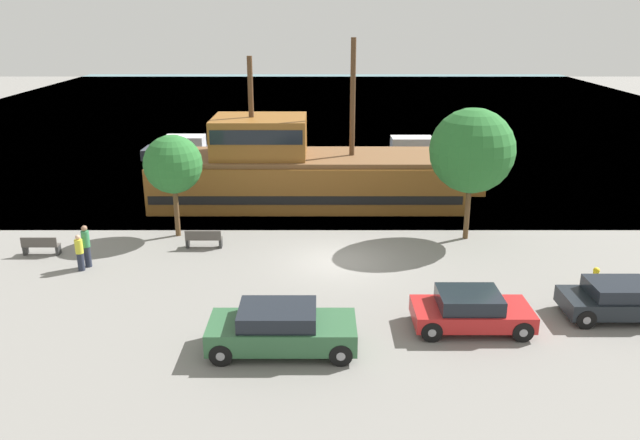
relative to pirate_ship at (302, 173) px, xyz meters
The scene contains 15 objects.
ground_plane 8.99m from the pirate_ship, 78.53° to the right, with size 160.00×160.00×0.00m, color gray.
water_surface 35.44m from the pirate_ship, 87.16° to the left, with size 80.00×80.00×0.00m, color slate.
pirate_ship is the anchor object (origin of this frame).
moored_boat_dockside 14.11m from the pirate_ship, 126.71° to the left, with size 7.02×2.24×1.61m.
moored_boat_outer 11.58m from the pirate_ship, 48.47° to the left, with size 6.94×2.06×2.03m.
parked_car_curb_front 15.79m from the pirate_ship, 67.51° to the right, with size 3.91×1.94×1.32m.
parked_car_curb_mid 15.99m from the pirate_ship, 90.74° to the right, with size 4.59×2.02×1.48m.
parked_car_curb_rear 17.88m from the pirate_ship, 50.33° to the right, with size 3.98×1.85×1.30m.
fire_hydrant 16.17m from the pirate_ship, 43.58° to the right, with size 0.42×0.25×0.76m.
bench_promenade_east 8.28m from the pirate_ship, 121.10° to the right, with size 1.61×0.45×0.85m.
bench_promenade_west 13.74m from the pirate_ship, 144.91° to the right, with size 1.56×0.45×0.85m.
pedestrian_walking_near 13.05m from the pirate_ship, 132.63° to the right, with size 0.32×0.32×1.55m.
pedestrian_walking_far 12.65m from the pirate_ship, 133.35° to the right, with size 0.32×0.32×1.81m.
tree_row_east 8.05m from the pirate_ship, 136.99° to the right, with size 2.70×2.70×4.82m.
tree_row_mideast 10.02m from the pirate_ship, 36.23° to the right, with size 3.84×3.84×6.11m.
Camera 1 is at (-0.75, -24.62, 10.11)m, focal length 35.00 mm.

